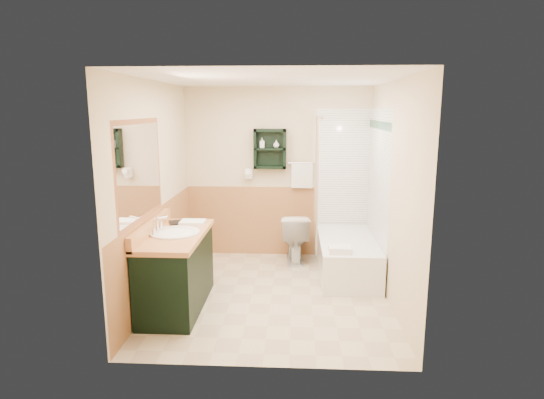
{
  "coord_description": "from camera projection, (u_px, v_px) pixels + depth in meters",
  "views": [
    {
      "loc": [
        0.26,
        -4.9,
        2.09
      ],
      "look_at": [
        -0.01,
        0.2,
        1.07
      ],
      "focal_mm": 30.0,
      "sensor_mm": 36.0,
      "label": 1
    }
  ],
  "objects": [
    {
      "name": "floor",
      "position": [
        272.0,
        294.0,
        5.22
      ],
      "size": [
        3.0,
        3.0,
        0.0
      ],
      "primitive_type": "plane",
      "color": "beige",
      "rests_on": "ground"
    },
    {
      "name": "back_wall",
      "position": [
        277.0,
        173.0,
        6.47
      ],
      "size": [
        2.6,
        0.04,
        2.4
      ],
      "primitive_type": "cube",
      "color": "#FCEFC5",
      "rests_on": "ground"
    },
    {
      "name": "left_wall",
      "position": [
        154.0,
        191.0,
        5.05
      ],
      "size": [
        0.04,
        3.0,
        2.4
      ],
      "primitive_type": "cube",
      "color": "#FCEFC5",
      "rests_on": "ground"
    },
    {
      "name": "right_wall",
      "position": [
        393.0,
        193.0,
        4.92
      ],
      "size": [
        0.04,
        3.0,
        2.4
      ],
      "primitive_type": "cube",
      "color": "#FCEFC5",
      "rests_on": "ground"
    },
    {
      "name": "ceiling",
      "position": [
        272.0,
        77.0,
        4.74
      ],
      "size": [
        2.6,
        3.0,
        0.04
      ],
      "primitive_type": "cube",
      "color": "white",
      "rests_on": "back_wall"
    },
    {
      "name": "wainscot_left",
      "position": [
        160.0,
        251.0,
        5.19
      ],
      "size": [
        2.98,
        2.98,
        1.0
      ],
      "primitive_type": null,
      "color": "tan",
      "rests_on": "left_wall"
    },
    {
      "name": "wainscot_back",
      "position": [
        277.0,
        221.0,
        6.58
      ],
      "size": [
        2.58,
        2.58,
        1.0
      ],
      "primitive_type": null,
      "color": "tan",
      "rests_on": "back_wall"
    },
    {
      "name": "mirror_frame",
      "position": [
        140.0,
        171.0,
        4.45
      ],
      "size": [
        1.3,
        1.3,
        1.0
      ],
      "primitive_type": null,
      "color": "brown",
      "rests_on": "left_wall"
    },
    {
      "name": "mirror_glass",
      "position": [
        140.0,
        171.0,
        4.45
      ],
      "size": [
        1.2,
        1.2,
        0.9
      ],
      "primitive_type": null,
      "color": "white",
      "rests_on": "left_wall"
    },
    {
      "name": "tile_right",
      "position": [
        377.0,
        194.0,
        5.68
      ],
      "size": [
        1.5,
        1.5,
        2.1
      ],
      "primitive_type": null,
      "color": "white",
      "rests_on": "right_wall"
    },
    {
      "name": "tile_back",
      "position": [
        350.0,
        184.0,
        6.4
      ],
      "size": [
        0.95,
        0.95,
        2.1
      ],
      "primitive_type": null,
      "color": "white",
      "rests_on": "back_wall"
    },
    {
      "name": "tile_accent",
      "position": [
        379.0,
        125.0,
        5.52
      ],
      "size": [
        1.5,
        1.5,
        0.1
      ],
      "primitive_type": null,
      "color": "#14492B",
      "rests_on": "right_wall"
    },
    {
      "name": "wall_shelf",
      "position": [
        270.0,
        149.0,
        6.3
      ],
      "size": [
        0.45,
        0.15,
        0.55
      ],
      "primitive_type": "cube",
      "color": "black",
      "rests_on": "back_wall"
    },
    {
      "name": "hair_dryer",
      "position": [
        249.0,
        173.0,
        6.4
      ],
      "size": [
        0.1,
        0.24,
        0.18
      ],
      "primitive_type": null,
      "color": "white",
      "rests_on": "back_wall"
    },
    {
      "name": "towel_bar",
      "position": [
        302.0,
        163.0,
        6.36
      ],
      "size": [
        0.4,
        0.06,
        0.4
      ],
      "primitive_type": null,
      "color": "white",
      "rests_on": "back_wall"
    },
    {
      "name": "curtain_rod",
      "position": [
        318.0,
        117.0,
        5.53
      ],
      "size": [
        0.03,
        1.6,
        0.03
      ],
      "primitive_type": "cylinder",
      "rotation": [
        1.57,
        0.0,
        0.0
      ],
      "color": "silver",
      "rests_on": "back_wall"
    },
    {
      "name": "shower_curtain",
      "position": [
        316.0,
        183.0,
        5.87
      ],
      "size": [
        1.05,
        1.05,
        1.7
      ],
      "primitive_type": null,
      "color": "beige",
      "rests_on": "curtain_rod"
    },
    {
      "name": "vanity",
      "position": [
        177.0,
        270.0,
        4.82
      ],
      "size": [
        0.59,
        1.29,
        0.82
      ],
      "primitive_type": "cube",
      "color": "black",
      "rests_on": "ground"
    },
    {
      "name": "bathtub",
      "position": [
        347.0,
        256.0,
        5.82
      ],
      "size": [
        0.7,
        1.5,
        0.47
      ],
      "primitive_type": "cube",
      "color": "white",
      "rests_on": "ground"
    },
    {
      "name": "toilet",
      "position": [
        295.0,
        238.0,
        6.31
      ],
      "size": [
        0.42,
        0.71,
        0.67
      ],
      "primitive_type": "imported",
      "rotation": [
        0.0,
        0.0,
        3.19
      ],
      "color": "white",
      "rests_on": "ground"
    },
    {
      "name": "counter_towel",
      "position": [
        193.0,
        222.0,
        5.12
      ],
      "size": [
        0.27,
        0.21,
        0.04
      ],
      "primitive_type": "cube",
      "color": "white",
      "rests_on": "vanity"
    },
    {
      "name": "vanity_book",
      "position": [
        169.0,
        215.0,
        5.11
      ],
      "size": [
        0.15,
        0.07,
        0.21
      ],
      "primitive_type": "imported",
      "rotation": [
        0.0,
        0.0,
        0.37
      ],
      "color": "black",
      "rests_on": "vanity"
    },
    {
      "name": "tub_towel",
      "position": [
        340.0,
        249.0,
        5.23
      ],
      "size": [
        0.25,
        0.21,
        0.07
      ],
      "primitive_type": "cube",
      "color": "white",
      "rests_on": "bathtub"
    },
    {
      "name": "soap_bottle_a",
      "position": [
        262.0,
        145.0,
        6.29
      ],
      "size": [
        0.07,
        0.14,
        0.06
      ],
      "primitive_type": "imported",
      "rotation": [
        0.0,
        0.0,
        0.08
      ],
      "color": "white",
      "rests_on": "wall_shelf"
    },
    {
      "name": "soap_bottle_b",
      "position": [
        276.0,
        145.0,
        6.28
      ],
      "size": [
        0.1,
        0.12,
        0.08
      ],
      "primitive_type": "imported",
      "rotation": [
        0.0,
        0.0,
        0.16
      ],
      "color": "white",
      "rests_on": "wall_shelf"
    }
  ]
}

